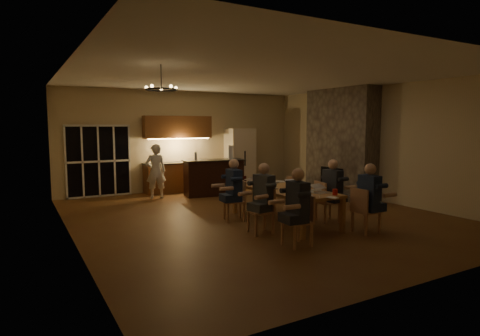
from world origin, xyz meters
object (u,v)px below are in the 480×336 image
laptop_e (249,178)px  dining_table (283,205)px  standing_person (156,171)px  plate_far (280,182)px  can_right (292,182)px  person_left_mid (264,198)px  redcup_mid (255,184)px  chair_left_mid (261,211)px  person_right_near (369,199)px  mug_back (250,182)px  can_cola (245,178)px  laptop_a (305,191)px  can_silver (310,190)px  redcup_far (258,178)px  chair_right_far (299,195)px  person_left_near (298,208)px  person_left_far (234,190)px  plate_near (316,190)px  chair_right_near (366,210)px  laptop_c (269,183)px  mug_mid (273,182)px  chair_left_far (234,201)px  redcup_near (335,192)px  mug_front (295,189)px  laptop_d (296,183)px  chandelier (161,90)px  bar_island (214,177)px  plate_left (300,195)px  person_right_mid (332,191)px  laptop_f (269,177)px  chair_right_mid (328,202)px  refrigerator (240,158)px  chair_left_near (297,221)px  bar_blender (231,152)px  laptop_b (322,188)px

laptop_e → dining_table: bearing=94.7°
standing_person → plate_far: (2.00, -3.33, -0.03)m
can_right → person_left_mid: bearing=-147.5°
person_left_mid → redcup_mid: bearing=148.4°
chair_left_mid → person_right_near: (1.81, -1.07, 0.24)m
mug_back → can_cola: 0.60m
dining_table → redcup_mid: redcup_mid is taller
laptop_a → can_silver: 0.47m
mug_back → redcup_far: (0.52, 0.49, 0.01)m
chair_left_mid → laptop_e: laptop_e is taller
mug_back → chair_right_far: bearing=-12.9°
chair_left_mid → plate_far: size_ratio=3.25×
person_left_near → redcup_far: size_ratio=11.50×
person_left_far → plate_near: (1.30, -1.21, 0.07)m
chair_right_near → person_right_near: person_right_near is taller
laptop_c → mug_mid: laptop_c is taller
chair_left_mid → chair_left_far: same height
chair_right_far → redcup_near: chair_right_far is taller
standing_person → mug_front: (1.48, -4.61, 0.01)m
chair_left_mid → laptop_d: laptop_d is taller
chandelier → can_silver: chandelier is taller
chair_left_far → person_right_near: bearing=53.2°
person_left_mid → bar_island: bearing=157.5°
laptop_a → mug_back: 1.88m
mug_mid → plate_left: mug_mid is taller
person_left_far → person_right_mid: bearing=62.2°
can_right → plate_far: size_ratio=0.44×
person_right_near → laptop_a: 1.28m
person_right_near → plate_left: person_right_near is taller
redcup_mid → chair_left_far: bearing=155.7°
laptop_f → redcup_far: 0.34m
redcup_mid → can_right: size_ratio=1.00×
chair_right_mid → mug_back: (-1.21, 1.28, 0.36)m
refrigerator → person_left_far: (-2.60, -4.32, -0.31)m
chair_right_near → can_silver: (-0.79, 0.77, 0.37)m
laptop_e → person_right_near: bearing=105.2°
chair_left_near → laptop_f: size_ratio=2.78×
dining_table → standing_person: size_ratio=1.73×
laptop_d → laptop_e: 1.26m
person_right_near → person_left_far: same height
dining_table → bar_blender: (0.67, 3.68, 0.92)m
dining_table → laptop_a: 1.18m
laptop_b → bar_blender: bar_blender is taller
person_right_near → plate_near: (-0.49, 0.99, 0.07)m
laptop_a → mug_front: size_ratio=3.20×
redcup_mid → chair_left_mid: bearing=-115.9°
redcup_far → mug_back: bearing=-136.3°
dining_table → laptop_f: size_ratio=8.50×
chair_left_mid → can_silver: (1.04, -0.22, 0.37)m
laptop_a → bar_blender: size_ratio=0.76×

